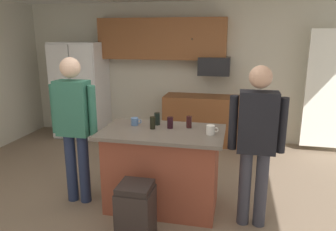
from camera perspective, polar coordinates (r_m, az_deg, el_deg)
The scene contains 17 objects.
floor at distance 4.04m, azimuth -4.23°, elevation -15.59°, with size 7.04×7.04×0.00m, color #7F6B56.
back_wall at distance 6.27m, azimuth 2.90°, elevation 7.79°, with size 6.40×0.10×2.60m, color beige.
french_door_window_panel at distance 6.03m, azimuth 27.41°, elevation 4.01°, with size 0.90×0.06×2.00m, color white.
cabinet_run_upper at distance 6.12m, azimuth -1.14°, elevation 13.51°, with size 2.40×0.38×0.75m.
cabinet_run_lower at distance 6.05m, azimuth 7.91°, elevation -0.78°, with size 1.80×0.63×0.90m.
refrigerator at distance 6.57m, azimuth -15.30°, elevation 4.36°, with size 0.95×0.76×1.86m.
microwave_over_range at distance 5.89m, azimuth 8.26°, elevation 8.71°, with size 0.56×0.40×0.32m, color black.
kitchen_island at distance 3.80m, azimuth -0.99°, elevation -9.45°, with size 1.39×0.83×0.95m.
person_guest_by_door at distance 3.90m, azimuth -16.40°, elevation -0.93°, with size 0.57×0.23×1.76m.
person_host_foreground at distance 3.38m, azimuth 15.49°, elevation -3.67°, with size 0.57×0.23×1.72m.
mug_ceramic_white at distance 3.84m, azimuth -5.93°, elevation -1.07°, with size 0.13×0.09×0.09m.
glass_pilsner at distance 3.72m, azimuth 3.77°, elevation -1.15°, with size 0.06×0.06×0.14m.
glass_short_whisky at distance 3.83m, azimuth -1.95°, elevation -0.59°, with size 0.07×0.07×0.15m.
glass_stout_tall at distance 3.67m, azimuth -2.77°, elevation -1.32°, with size 0.06×0.06×0.14m.
glass_dark_ale at distance 3.69m, azimuth 0.38°, elevation -1.28°, with size 0.07×0.07×0.13m.
mug_blue_stoneware at distance 3.50m, azimuth 7.62°, elevation -2.56°, with size 0.13×0.09×0.10m.
trash_bin at distance 3.31m, azimuth -5.74°, elevation -16.87°, with size 0.34×0.34×0.61m.
Camera 1 is at (1.03, -3.35, 2.01)m, focal length 34.18 mm.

